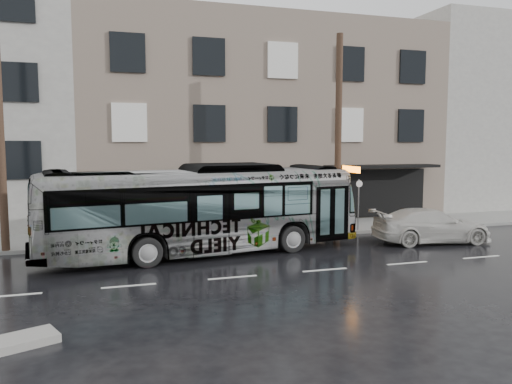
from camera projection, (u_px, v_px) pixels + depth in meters
ground at (216, 260)px, 18.21m from camera, size 120.00×120.00×0.00m
sidewalk at (193, 234)px, 22.86m from camera, size 90.00×3.60×0.15m
building_taupe at (249, 123)px, 31.21m from camera, size 20.00×12.00×11.00m
building_filler at (497, 119)px, 36.70m from camera, size 18.00×12.00×12.00m
utility_pole_front at (338, 134)px, 22.79m from camera, size 0.30×0.30×9.00m
utility_pole_rear at (0, 132)px, 18.70m from camera, size 0.30×0.30×9.00m
sign_post at (358, 205)px, 23.44m from camera, size 0.06×0.06×2.40m
bus at (201, 209)px, 19.07m from camera, size 12.63×4.51×3.44m
white_sedan at (431, 226)px, 21.34m from camera, size 5.25×2.71×1.46m
slush_pile at (12, 343)px, 10.44m from camera, size 1.97×1.43×0.18m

